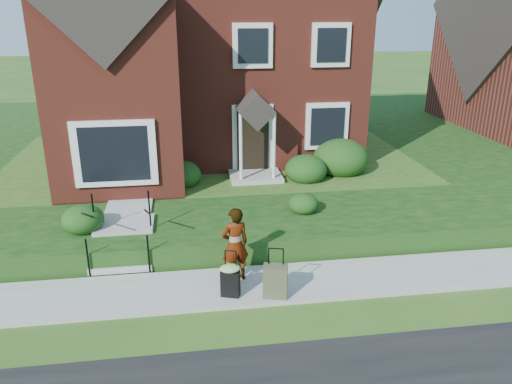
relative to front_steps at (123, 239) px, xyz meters
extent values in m
plane|color=#2D5119|center=(2.50, -1.84, -0.47)|extent=(120.00, 120.00, 0.00)
cube|color=#9E9B93|center=(2.50, -1.84, -0.43)|extent=(60.00, 1.60, 0.08)
cube|color=black|center=(6.50, 9.06, -0.17)|extent=(44.00, 20.00, 0.60)
cube|color=#9E9B93|center=(0.00, 3.16, 0.16)|extent=(1.20, 6.00, 0.06)
cube|color=maroon|center=(2.50, 8.16, 2.83)|extent=(10.00, 8.00, 5.40)
cube|color=maroon|center=(-0.30, 3.36, 2.83)|extent=(3.60, 2.40, 5.40)
cube|color=silver|center=(-0.30, 2.21, 1.53)|extent=(2.20, 0.30, 1.80)
cube|color=black|center=(3.70, 4.10, 1.18)|extent=(1.00, 0.12, 2.10)
cube|color=black|center=(6.10, 4.11, 1.63)|extent=(1.40, 0.10, 1.50)
cube|color=#9E9B93|center=(0.00, -0.84, -0.32)|extent=(1.40, 0.30, 0.15)
cube|color=#9E9B93|center=(0.00, -0.54, -0.17)|extent=(1.40, 0.30, 0.15)
cube|color=#9E9B93|center=(0.00, -0.24, -0.02)|extent=(1.40, 0.30, 0.15)
cube|color=#9E9B93|center=(0.00, 0.06, 0.13)|extent=(1.40, 0.30, 0.15)
cube|color=#9E9B93|center=(0.00, 0.61, 0.13)|extent=(1.40, 0.80, 0.15)
cylinder|color=black|center=(-0.65, -0.99, 0.06)|extent=(0.04, 0.04, 0.90)
cylinder|color=black|center=(-0.65, 0.21, 0.66)|extent=(0.04, 0.04, 0.90)
cylinder|color=black|center=(0.65, -0.99, 0.06)|extent=(0.04, 0.04, 0.90)
cylinder|color=black|center=(0.65, 0.21, 0.66)|extent=(0.04, 0.04, 0.90)
ellipsoid|color=#13340F|center=(-1.54, 3.11, 0.57)|extent=(1.26, 1.26, 0.88)
ellipsoid|color=#13340F|center=(1.40, 3.31, 0.55)|extent=(1.22, 1.22, 0.85)
ellipsoid|color=#13340F|center=(5.24, 3.22, 0.58)|extent=(1.30, 1.30, 0.91)
ellipsoid|color=#13340F|center=(6.53, 3.83, 0.75)|extent=(1.79, 1.79, 1.25)
ellipsoid|color=#13340F|center=(-0.95, 0.36, 0.48)|extent=(1.00, 1.00, 0.70)
ellipsoid|color=#13340F|center=(4.57, 0.75, 0.40)|extent=(0.79, 0.79, 0.55)
imported|color=#999999|center=(2.52, -1.60, 0.44)|extent=(0.69, 0.54, 1.67)
cube|color=black|center=(2.35, -2.24, -0.11)|extent=(0.43, 0.32, 0.57)
cylinder|color=black|center=(2.35, -2.24, 0.60)|extent=(0.22, 0.10, 0.03)
cylinder|color=black|center=(2.24, -2.24, 0.39)|extent=(0.02, 0.02, 0.43)
cylinder|color=black|center=(2.46, -2.24, 0.39)|extent=(0.02, 0.02, 0.43)
cylinder|color=black|center=(2.22, -2.24, -0.36)|extent=(0.06, 0.07, 0.06)
cylinder|color=black|center=(2.48, -2.24, -0.36)|extent=(0.06, 0.07, 0.06)
ellipsoid|color=#91BF6D|center=(2.35, -2.24, 0.24)|extent=(0.50, 0.46, 0.13)
cube|color=#4C4B32|center=(3.25, -2.41, -0.04)|extent=(0.54, 0.39, 0.71)
cylinder|color=black|center=(3.25, -2.41, 0.66)|extent=(0.29, 0.10, 0.03)
cylinder|color=black|center=(3.10, -2.41, 0.48)|extent=(0.02, 0.02, 0.34)
cylinder|color=black|center=(3.40, -2.41, 0.48)|extent=(0.02, 0.02, 0.34)
cylinder|color=black|center=(3.08, -2.41, -0.36)|extent=(0.05, 0.07, 0.06)
cylinder|color=black|center=(3.42, -2.41, -0.36)|extent=(0.05, 0.07, 0.06)
camera|label=1|loc=(1.59, -11.12, 5.15)|focal=35.00mm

